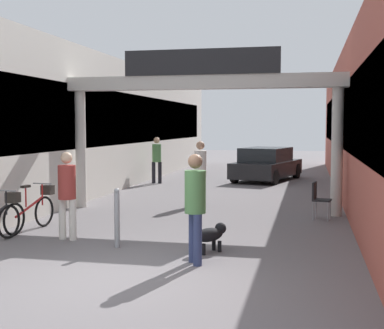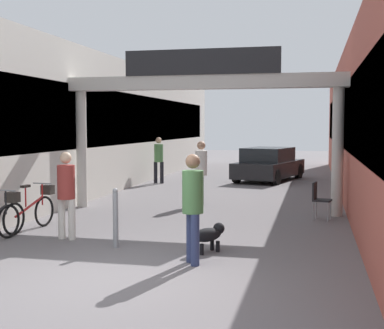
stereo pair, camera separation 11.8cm
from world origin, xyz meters
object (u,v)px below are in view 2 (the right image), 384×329
at_px(pedestrian_with_dog, 193,201).
at_px(pedestrian_carrying_crate, 201,168).
at_px(dog_on_leash, 209,235).
at_px(cafe_chair_black_nearer, 319,197).
at_px(bollard_post_metal, 116,217).
at_px(pedestrian_elderly_walking, 159,157).
at_px(pedestrian_companion, 66,189).
at_px(parked_car_black, 269,165).
at_px(bicycle_red_second, 33,209).

xyz_separation_m(pedestrian_with_dog, pedestrian_carrying_crate, (-1.19, 6.28, 0.01)).
bearing_deg(dog_on_leash, cafe_chair_black_nearer, 63.03).
bearing_deg(bollard_post_metal, pedestrian_elderly_walking, 102.31).
bearing_deg(pedestrian_elderly_walking, pedestrian_companion, -83.68).
bearing_deg(cafe_chair_black_nearer, parked_car_black, 102.21).
xyz_separation_m(pedestrian_carrying_crate, dog_on_leash, (1.30, -5.45, -0.72)).
distance_m(bollard_post_metal, cafe_chair_black_nearer, 5.20).
xyz_separation_m(dog_on_leash, bicycle_red_second, (-4.04, 1.14, 0.13)).
relative_size(dog_on_leash, bicycle_red_second, 0.40).
xyz_separation_m(pedestrian_with_dog, pedestrian_elderly_walking, (-3.92, 11.34, -0.00)).
distance_m(bollard_post_metal, parked_car_black, 12.60).
height_order(pedestrian_companion, bollard_post_metal, pedestrian_companion).
distance_m(cafe_chair_black_nearer, parked_car_black, 8.95).
height_order(pedestrian_carrying_crate, dog_on_leash, pedestrian_carrying_crate).
bearing_deg(pedestrian_carrying_crate, pedestrian_elderly_walking, 118.36).
bearing_deg(pedestrian_elderly_walking, pedestrian_with_dog, -70.93).
relative_size(bicycle_red_second, parked_car_black, 0.39).
distance_m(dog_on_leash, parked_car_black, 12.46).
xyz_separation_m(cafe_chair_black_nearer, parked_car_black, (-1.89, 8.75, 0.10)).
relative_size(pedestrian_with_dog, bollard_post_metal, 1.62).
bearing_deg(pedestrian_companion, pedestrian_carrying_crate, 72.22).
bearing_deg(dog_on_leash, bicycle_red_second, 164.24).
relative_size(pedestrian_with_dog, dog_on_leash, 2.65).
distance_m(dog_on_leash, bicycle_red_second, 4.20).
height_order(pedestrian_carrying_crate, pedestrian_elderly_walking, pedestrian_carrying_crate).
bearing_deg(pedestrian_with_dog, pedestrian_carrying_crate, 100.73).
relative_size(dog_on_leash, parked_car_black, 0.15).
bearing_deg(bicycle_red_second, pedestrian_companion, -32.53).
xyz_separation_m(dog_on_leash, cafe_chair_black_nearer, (1.89, 3.71, 0.23)).
distance_m(pedestrian_companion, bicycle_red_second, 1.45).
relative_size(pedestrian_elderly_walking, bollard_post_metal, 1.62).
bearing_deg(cafe_chair_black_nearer, bicycle_red_second, -156.59).
bearing_deg(pedestrian_carrying_crate, pedestrian_with_dog, -79.27).
distance_m(pedestrian_companion, parked_car_black, 12.39).
xyz_separation_m(pedestrian_elderly_walking, parked_car_black, (4.02, 1.96, -0.37)).
bearing_deg(bicycle_red_second, bollard_post_metal, -26.73).
bearing_deg(pedestrian_carrying_crate, cafe_chair_black_nearer, -28.57).
xyz_separation_m(pedestrian_companion, parked_car_black, (2.91, 12.04, -0.33)).
height_order(dog_on_leash, bollard_post_metal, bollard_post_metal).
bearing_deg(pedestrian_with_dog, pedestrian_elderly_walking, 109.07).
height_order(pedestrian_elderly_walking, dog_on_leash, pedestrian_elderly_walking).
bearing_deg(dog_on_leash, pedestrian_elderly_walking, 110.98).
distance_m(pedestrian_with_dog, parked_car_black, 13.30).
relative_size(pedestrian_companion, cafe_chair_black_nearer, 1.92).
distance_m(pedestrian_carrying_crate, bicycle_red_second, 5.14).
height_order(pedestrian_companion, parked_car_black, pedestrian_companion).
height_order(pedestrian_elderly_walking, parked_car_black, pedestrian_elderly_walking).
xyz_separation_m(pedestrian_carrying_crate, cafe_chair_black_nearer, (3.19, -1.74, -0.48)).
bearing_deg(pedestrian_with_dog, bicycle_red_second, 153.33).
bearing_deg(bollard_post_metal, parked_car_black, 82.13).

